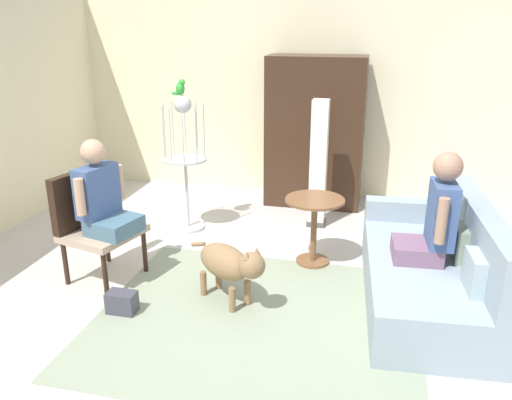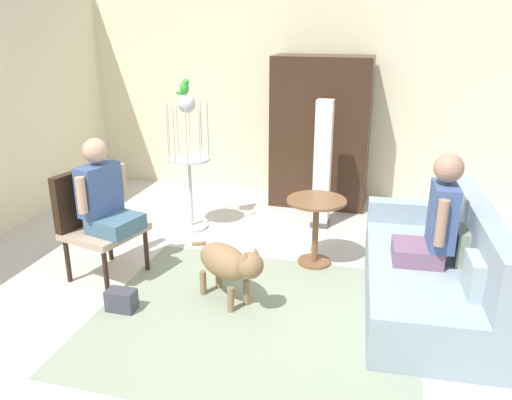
# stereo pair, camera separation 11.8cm
# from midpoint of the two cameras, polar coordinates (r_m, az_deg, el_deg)

# --- Properties ---
(ground_plane) EXTENTS (7.52, 7.52, 0.00)m
(ground_plane) POSITION_cam_midpoint_polar(r_m,az_deg,el_deg) (4.32, 1.32, -11.97)
(ground_plane) COLOR beige
(back_wall) EXTENTS (6.87, 0.12, 2.63)m
(back_wall) POSITION_cam_midpoint_polar(r_m,az_deg,el_deg) (6.80, 7.75, 11.40)
(back_wall) COLOR beige
(back_wall) RESTS_ON ground
(area_rug) EXTENTS (2.52, 2.18, 0.01)m
(area_rug) POSITION_cam_midpoint_polar(r_m,az_deg,el_deg) (4.19, 0.66, -12.99)
(area_rug) COLOR gray
(area_rug) RESTS_ON ground
(couch) EXTENTS (1.06, 1.96, 0.87)m
(couch) POSITION_cam_midpoint_polar(r_m,az_deg,el_deg) (4.49, 19.89, -7.63)
(couch) COLOR #8EA0AD
(couch) RESTS_ON ground
(armchair) EXTENTS (0.70, 0.74, 0.98)m
(armchair) POSITION_cam_midpoint_polar(r_m,az_deg,el_deg) (4.85, -16.89, -1.64)
(armchair) COLOR black
(armchair) RESTS_ON ground
(person_on_couch) EXTENTS (0.48, 0.52, 0.90)m
(person_on_couch) POSITION_cam_midpoint_polar(r_m,az_deg,el_deg) (4.26, 20.06, -1.97)
(person_on_couch) COLOR slate
(person_on_armchair) EXTENTS (0.52, 0.54, 0.82)m
(person_on_armchair) POSITION_cam_midpoint_polar(r_m,az_deg,el_deg) (4.67, -15.81, 0.57)
(person_on_armchair) COLOR #45687D
(round_end_table) EXTENTS (0.56, 0.56, 0.66)m
(round_end_table) POSITION_cam_midpoint_polar(r_m,az_deg,el_deg) (4.91, 7.33, -2.32)
(round_end_table) COLOR brown
(round_end_table) RESTS_ON ground
(dog) EXTENTS (0.76, 0.55, 0.58)m
(dog) POSITION_cam_midpoint_polar(r_m,az_deg,el_deg) (4.24, -2.29, -7.00)
(dog) COLOR olive
(dog) RESTS_ON ground
(bird_cage_stand) EXTENTS (0.47, 0.47, 1.50)m
(bird_cage_stand) POSITION_cam_midpoint_polar(r_m,az_deg,el_deg) (5.65, -6.85, 4.95)
(bird_cage_stand) COLOR silver
(bird_cage_stand) RESTS_ON ground
(parrot) EXTENTS (0.17, 0.10, 0.17)m
(parrot) POSITION_cam_midpoint_polar(r_m,az_deg,el_deg) (5.52, -7.32, 12.29)
(parrot) COLOR green
(parrot) RESTS_ON bird_cage_stand
(column_lamp) EXTENTS (0.20, 0.20, 1.44)m
(column_lamp) POSITION_cam_midpoint_polar(r_m,az_deg,el_deg) (5.76, 7.97, 3.79)
(column_lamp) COLOR #4C4742
(column_lamp) RESTS_ON ground
(armoire_cabinet) EXTENTS (1.18, 0.56, 1.84)m
(armoire_cabinet) POSITION_cam_midpoint_polar(r_m,az_deg,el_deg) (6.46, 7.70, 7.43)
(armoire_cabinet) COLOR #382316
(armoire_cabinet) RESTS_ON ground
(handbag) EXTENTS (0.23, 0.14, 0.18)m
(handbag) POSITION_cam_midpoint_polar(r_m,az_deg,el_deg) (4.38, -13.94, -10.76)
(handbag) COLOR #3F3F4C
(handbag) RESTS_ON ground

